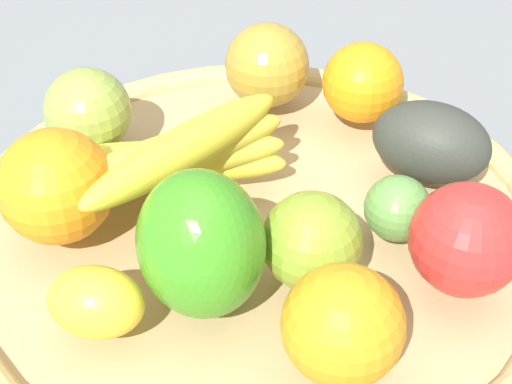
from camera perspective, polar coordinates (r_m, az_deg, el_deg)
The scene contains 14 objects.
ground_plane at distance 0.60m, azimuth 0.00°, elevation -3.93°, with size 2.40×2.40×0.00m, color slate.
basket at distance 0.59m, azimuth 0.00°, elevation -2.75°, with size 0.46×0.46×0.03m.
avocado at distance 0.61m, azimuth 12.80°, elevation 3.61°, with size 0.09×0.06×0.06m, color #333932.
banana_bunch at distance 0.58m, azimuth -6.09°, elevation 2.71°, with size 0.18×0.18×0.08m.
lime_0 at distance 0.56m, azimuth 10.39°, elevation -1.18°, with size 0.05×0.05×0.05m, color #5B9546.
orange_2 at distance 0.56m, azimuth -14.58°, elevation 0.42°, with size 0.08×0.08×0.08m, color orange.
lemon_0 at distance 0.49m, azimuth -11.74°, elevation -7.97°, with size 0.06×0.05×0.05m, color yellow.
bell_pepper at distance 0.48m, azimuth -3.77°, elevation -3.95°, with size 0.09×0.08×0.10m, color #398F1F.
orange_1 at distance 0.46m, azimuth 6.44°, elevation -9.76°, with size 0.07×0.07×0.07m, color orange.
apple_2 at distance 0.52m, azimuth 15.31°, elevation -3.40°, with size 0.08×0.08×0.08m, color red.
orange_0 at distance 0.67m, azimuth 7.89°, elevation 8.02°, with size 0.07×0.07×0.07m, color orange.
apple_0 at distance 0.68m, azimuth 0.81°, elevation 9.35°, with size 0.07×0.07×0.07m, color #A68930.
apple_1 at distance 0.51m, azimuth 4.14°, elevation -3.65°, with size 0.07×0.07×0.07m, color olive.
apple_3 at distance 0.64m, azimuth -12.33°, elevation 5.87°, with size 0.07×0.07×0.07m, color #87A145.
Camera 1 is at (-0.16, 0.41, 0.41)m, focal length 54.16 mm.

